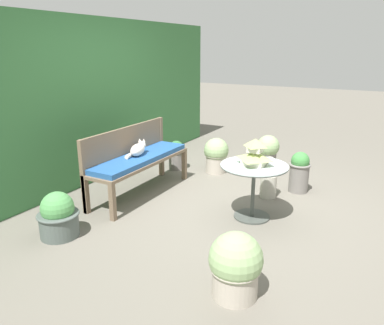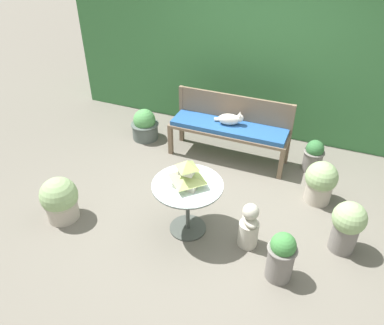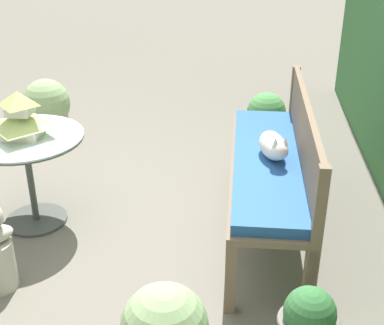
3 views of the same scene
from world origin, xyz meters
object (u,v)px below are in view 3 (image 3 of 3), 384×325
object	(u,v)px
pagoda_birdhouse	(21,117)
potted_plant_bench_left	(266,122)
garden_bench	(267,168)
patio_table	(27,155)
potted_plant_table_near	(47,109)
cat	(274,146)

from	to	relation	value
pagoda_birdhouse	potted_plant_bench_left	distance (m)	2.22
pagoda_birdhouse	potted_plant_bench_left	xyz separation A→B (m)	(-1.42, 1.61, -0.55)
garden_bench	potted_plant_bench_left	distance (m)	1.40
garden_bench	patio_table	bearing A→B (deg)	-88.45
potted_plant_bench_left	potted_plant_table_near	bearing A→B (deg)	-90.64
cat	patio_table	xyz separation A→B (m)	(0.04, -1.60, -0.12)
garden_bench	pagoda_birdhouse	size ratio (longest dim) A/B	5.13
patio_table	pagoda_birdhouse	world-z (taller)	pagoda_birdhouse
cat	potted_plant_table_near	size ratio (longest dim) A/B	0.77
garden_bench	cat	world-z (taller)	cat
pagoda_birdhouse	potted_plant_bench_left	size ratio (longest dim) A/B	0.67
potted_plant_bench_left	garden_bench	bearing A→B (deg)	-1.86
patio_table	cat	bearing A→B (deg)	91.41
garden_bench	pagoda_birdhouse	bearing A→B (deg)	-88.45
garden_bench	potted_plant_bench_left	bearing A→B (deg)	178.14
patio_table	pagoda_birdhouse	distance (m)	0.26
cat	potted_plant_table_near	world-z (taller)	cat
cat	pagoda_birdhouse	bearing A→B (deg)	-101.90
garden_bench	potted_plant_bench_left	world-z (taller)	garden_bench
patio_table	pagoda_birdhouse	xyz separation A→B (m)	(0.00, -0.00, 0.26)
garden_bench	potted_plant_table_near	xyz separation A→B (m)	(-1.40, -1.96, -0.20)
cat	patio_table	world-z (taller)	cat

